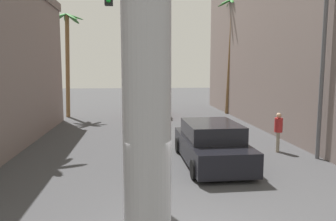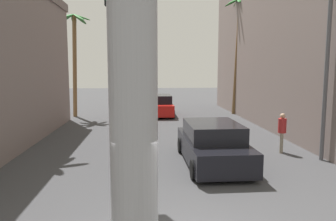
{
  "view_description": "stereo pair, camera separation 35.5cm",
  "coord_description": "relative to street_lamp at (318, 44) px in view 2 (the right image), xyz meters",
  "views": [
    {
      "loc": [
        -1.1,
        -5.73,
        3.54
      ],
      "look_at": [
        0.0,
        4.83,
        2.18
      ],
      "focal_mm": 35.0,
      "sensor_mm": 36.0,
      "label": 1
    },
    {
      "loc": [
        -0.75,
        -5.76,
        3.54
      ],
      "look_at": [
        0.0,
        4.83,
        2.18
      ],
      "focal_mm": 35.0,
      "sensor_mm": 36.0,
      "label": 2
    }
  ],
  "objects": [
    {
      "name": "palm_tree_mid_left",
      "position": [
        -12.15,
        4.71,
        1.24
      ],
      "size": [
        2.66,
        2.56,
        9.52
      ],
      "color": "brown",
      "rests_on": "ground"
    },
    {
      "name": "car_far",
      "position": [
        -5.35,
        12.82,
        -3.74
      ],
      "size": [
        1.99,
        4.68,
        1.56
      ],
      "color": "black",
      "rests_on": "ground"
    },
    {
      "name": "ground_plane",
      "position": [
        -5.72,
        3.77,
        -4.47
      ],
      "size": [
        89.57,
        89.57,
        0.0
      ],
      "primitive_type": "plane",
      "color": "#424244"
    },
    {
      "name": "car_lead",
      "position": [
        -3.96,
        -0.2,
        -3.73
      ],
      "size": [
        2.23,
        4.91,
        1.56
      ],
      "color": "black",
      "rests_on": "ground"
    },
    {
      "name": "palm_tree_far_right",
      "position": [
        0.7,
        13.13,
        1.18
      ],
      "size": [
        2.35,
        2.4,
        8.9
      ],
      "color": "brown",
      "rests_on": "ground"
    },
    {
      "name": "pedestrian_mid_right",
      "position": [
        -0.71,
        1.21,
        -3.49
      ],
      "size": [
        0.45,
        0.45,
        1.68
      ],
      "color": "gray",
      "rests_on": "ground"
    },
    {
      "name": "street_lamp",
      "position": [
        0.0,
        0.0,
        0.0
      ],
      "size": [
        2.57,
        0.28,
        7.41
      ],
      "color": "#59595E",
      "rests_on": "ground"
    },
    {
      "name": "building_right",
      "position": [
        4.68,
        7.67,
        1.64
      ],
      "size": [
        8.35,
        24.08,
        12.21
      ],
      "color": "slate",
      "rests_on": "ground"
    },
    {
      "name": "traffic_light_mast",
      "position": [
        -10.32,
        -1.62,
        -0.04
      ],
      "size": [
        5.11,
        0.32,
        6.34
      ],
      "color": "#333333",
      "rests_on": "ground"
    },
    {
      "name": "palm_tree_far_left",
      "position": [
        -11.59,
        12.69,
        0.56
      ],
      "size": [
        2.45,
        2.51,
        7.53
      ],
      "color": "brown",
      "rests_on": "ground"
    }
  ]
}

